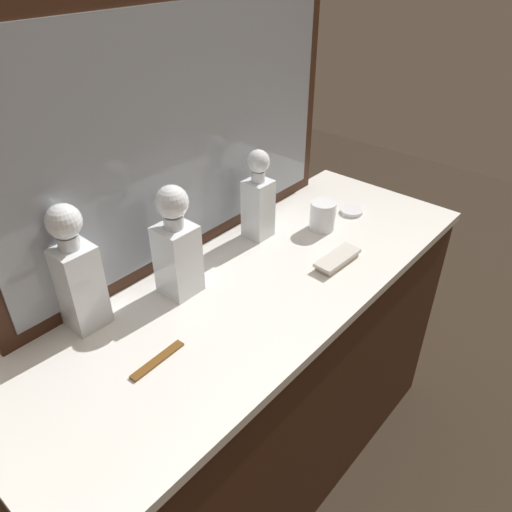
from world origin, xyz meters
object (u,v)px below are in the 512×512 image
Objects in this scene: silver_brush_far_left at (337,260)px; tortoiseshell_comb at (158,360)px; crystal_tumbler_far_left at (323,217)px; porcelain_dish at (352,211)px; crystal_decanter_center at (78,279)px; crystal_decanter_far_left at (177,251)px; crystal_decanter_right at (258,203)px.

silver_brush_far_left is 0.57m from tortoiseshell_comb.
crystal_tumbler_far_left is 1.25× the size of porcelain_dish.
crystal_decanter_center is at bearing 167.68° from porcelain_dish.
crystal_decanter_far_left is 0.65m from porcelain_dish.
silver_brush_far_left is (0.03, -0.26, -0.10)m from crystal_decanter_right.
crystal_decanter_center is 4.31× the size of porcelain_dish.
crystal_decanter_center is 0.88m from porcelain_dish.
crystal_decanter_far_left is 0.33m from crystal_decanter_right.
porcelain_dish is at bearing -10.28° from crystal_decanter_far_left.
crystal_decanter_center is at bearing 175.19° from crystal_decanter_right.
crystal_decanter_center is 2.23× the size of tortoiseshell_comb.
crystal_decanter_right reaches higher than crystal_tumbler_far_left.
crystal_decanter_far_left is at bearing 168.82° from crystal_tumbler_far_left.
crystal_decanter_right is 3.01× the size of crystal_tumbler_far_left.
crystal_decanter_right is at bearing 95.99° from silver_brush_far_left.
crystal_decanter_far_left is 1.08× the size of crystal_decanter_right.
crystal_tumbler_far_left is (0.16, -0.12, -0.07)m from crystal_decanter_right.
porcelain_dish is (0.27, 0.12, -0.01)m from silver_brush_far_left.
crystal_decanter_center reaches higher than silver_brush_far_left.
crystal_decanter_center is 0.56m from crystal_decanter_right.
crystal_tumbler_far_left is at bearing -37.78° from crystal_decanter_right.
crystal_tumbler_far_left is at bearing 4.26° from tortoiseshell_comb.
crystal_decanter_far_left is at bearing 36.55° from tortoiseshell_comb.
crystal_decanter_far_left reaches higher than tortoiseshell_comb.
crystal_decanter_right is 0.21m from crystal_tumbler_far_left.
crystal_decanter_center reaches higher than porcelain_dish.
crystal_tumbler_far_left is at bearing 47.11° from silver_brush_far_left.
crystal_tumbler_far_left reaches higher than silver_brush_far_left.
silver_brush_far_left is (0.36, -0.24, -0.10)m from crystal_decanter_far_left.
crystal_decanter_right is 0.35m from porcelain_dish.
crystal_decanter_right is 1.77× the size of silver_brush_far_left.
crystal_decanter_center is 2.02× the size of silver_brush_far_left.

